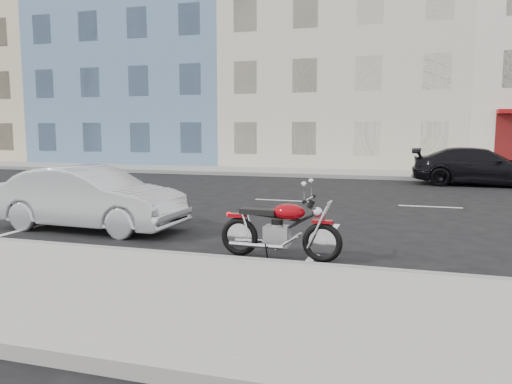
{
  "coord_description": "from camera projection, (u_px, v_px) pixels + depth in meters",
  "views": [
    {
      "loc": [
        1.4,
        -13.74,
        2.01
      ],
      "look_at": [
        -1.43,
        -4.47,
        0.8
      ],
      "focal_mm": 35.0,
      "sensor_mm": 36.0,
      "label": 1
    }
  ],
  "objects": [
    {
      "name": "ground",
      "position": [
        353.0,
        203.0,
        13.69
      ],
      "size": [
        120.0,
        120.0,
        0.0
      ],
      "primitive_type": "plane",
      "color": "black",
      "rests_on": "ground"
    },
    {
      "name": "sidewalk_far",
      "position": [
        265.0,
        171.0,
        23.39
      ],
      "size": [
        80.0,
        3.4,
        0.15
      ],
      "primitive_type": "cube",
      "color": "gray",
      "rests_on": "ground"
    },
    {
      "name": "curb_near",
      "position": [
        12.0,
        244.0,
        8.49
      ],
      "size": [
        80.0,
        0.12,
        0.16
      ],
      "primitive_type": "cube",
      "color": "gray",
      "rests_on": "ground"
    },
    {
      "name": "curb_far",
      "position": [
        255.0,
        174.0,
        21.77
      ],
      "size": [
        80.0,
        0.12,
        0.16
      ],
      "primitive_type": "cube",
      "color": "gray",
      "rests_on": "ground"
    },
    {
      "name": "bldg_far_west",
      "position": [
        15.0,
        74.0,
        35.95
      ],
      "size": [
        12.0,
        12.0,
        12.0
      ],
      "primitive_type": "cube",
      "color": "beige",
      "rests_on": "ground"
    },
    {
      "name": "bldg_blue",
      "position": [
        165.0,
        60.0,
        32.41
      ],
      "size": [
        12.0,
        12.0,
        13.0
      ],
      "primitive_type": "cube",
      "color": "slate",
      "rests_on": "ground"
    },
    {
      "name": "bldg_cream",
      "position": [
        351.0,
        65.0,
        29.03
      ],
      "size": [
        12.0,
        12.0,
        11.5
      ],
      "primitive_type": "cube",
      "color": "beige",
      "rests_on": "ground"
    },
    {
      "name": "motorcycle",
      "position": [
        324.0,
        234.0,
        7.53
      ],
      "size": [
        1.97,
        0.65,
        0.99
      ],
      "rotation": [
        0.0,
        0.0,
        -0.04
      ],
      "color": "black",
      "rests_on": "ground"
    },
    {
      "name": "sedan_silver",
      "position": [
        90.0,
        198.0,
        10.06
      ],
      "size": [
        3.95,
        1.52,
        1.28
      ],
      "primitive_type": "imported",
      "rotation": [
        0.0,
        0.0,
        1.53
      ],
      "color": "#AEB1B6",
      "rests_on": "ground"
    },
    {
      "name": "car_far",
      "position": [
        479.0,
        167.0,
        18.1
      ],
      "size": [
        4.78,
        2.08,
        1.37
      ],
      "primitive_type": "imported",
      "rotation": [
        0.0,
        0.0,
        1.54
      ],
      "color": "black",
      "rests_on": "ground"
    }
  ]
}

